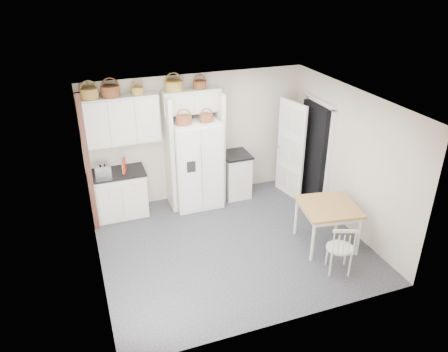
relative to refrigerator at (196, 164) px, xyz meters
name	(u,v)px	position (x,y,z in m)	size (l,w,h in m)	color
floor	(232,244)	(0.15, -1.61, -0.89)	(4.50, 4.50, 0.00)	#232429
ceiling	(233,102)	(0.15, -1.61, 1.71)	(4.50, 4.50, 0.00)	white
wall_back	(197,137)	(0.15, 0.39, 0.41)	(4.50, 4.50, 0.00)	beige
wall_left	(91,202)	(-2.10, -1.61, 0.41)	(4.00, 4.00, 0.00)	beige
wall_right	(349,160)	(2.40, -1.61, 0.41)	(4.00, 4.00, 0.00)	beige
refrigerator	(196,164)	(0.00, 0.00, 0.00)	(0.92, 0.74, 1.79)	white
base_cab_left	(120,194)	(-1.53, 0.09, -0.45)	(0.96, 0.61, 0.89)	beige
base_cab_right	(235,175)	(0.88, 0.09, -0.44)	(0.52, 0.62, 0.91)	beige
dining_table	(326,225)	(1.71, -2.16, -0.50)	(0.94, 0.94, 0.78)	#A8672C
windsor_chair	(340,248)	(1.50, -2.89, -0.45)	(0.43, 0.39, 0.88)	beige
counter_left	(118,173)	(-1.53, 0.09, 0.02)	(1.00, 0.65, 0.04)	black
counter_right	(236,155)	(0.88, 0.09, 0.04)	(0.56, 0.66, 0.04)	black
toaster	(103,171)	(-1.79, 0.01, 0.14)	(0.29, 0.17, 0.20)	silver
cookbook_red	(124,166)	(-1.40, 0.01, 0.17)	(0.04, 0.18, 0.27)	#B12110
cookbook_cream	(123,167)	(-1.42, 0.01, 0.15)	(0.03, 0.15, 0.23)	beige
basket_upper_a	(89,94)	(-1.84, 0.22, 1.55)	(0.32, 0.32, 0.18)	olive
basket_upper_b	(111,91)	(-1.47, 0.22, 1.55)	(0.33, 0.33, 0.19)	#623113
basket_upper_c	(137,91)	(-1.00, 0.22, 1.52)	(0.23, 0.23, 0.13)	olive
basket_bridge_a	(173,86)	(-0.33, 0.22, 1.55)	(0.34, 0.34, 0.19)	olive
basket_bridge_b	(200,84)	(0.18, 0.22, 1.53)	(0.26, 0.26, 0.15)	#623113
basket_fridge_a	(184,120)	(-0.24, -0.10, 0.97)	(0.30, 0.30, 0.16)	#623113
basket_fridge_b	(206,118)	(0.20, -0.10, 0.96)	(0.26, 0.26, 0.14)	#623113
upper_cabinet	(121,120)	(-1.35, 0.22, 1.01)	(1.40, 0.34, 0.90)	beige
bridge_cabinet	(191,101)	(0.00, 0.22, 1.23)	(1.12, 0.34, 0.45)	beige
fridge_panel_left	(169,154)	(-0.51, 0.09, 0.26)	(0.08, 0.60, 2.30)	beige
fridge_panel_right	(219,147)	(0.51, 0.09, 0.26)	(0.08, 0.60, 2.30)	beige
trim_post	(88,165)	(-2.05, -0.26, 0.41)	(0.09, 0.09, 2.60)	#3C1E15
doorway_void	(314,154)	(2.31, -0.61, 0.13)	(0.18, 0.85, 2.05)	black
door_slab	(291,150)	(1.95, -0.28, 0.13)	(0.80, 0.04, 2.05)	white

